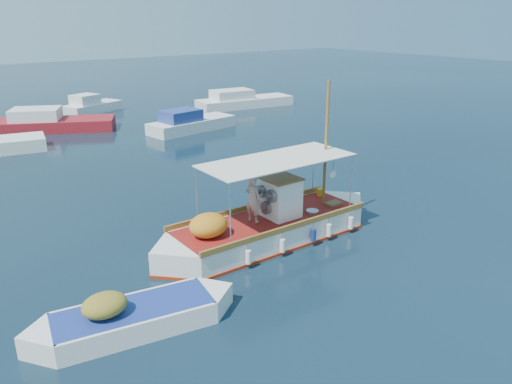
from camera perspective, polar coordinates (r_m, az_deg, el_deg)
ground at (r=19.26m, az=2.20°, el=-4.41°), size 160.00×160.00×0.00m
fishing_caique at (r=18.21m, az=1.41°, el=-4.11°), size 9.51×2.70×5.80m
dinghy at (r=13.89m, az=-13.96°, el=-13.95°), size 5.60×2.25×1.38m
bg_boat_n at (r=38.85m, az=-22.35°, el=7.26°), size 8.53×6.12×1.80m
bg_boat_ne at (r=36.08m, az=-7.58°, el=7.70°), size 6.73×3.17×1.80m
bg_boat_e at (r=45.39m, az=-1.58°, el=10.30°), size 8.95×3.60×1.80m
bg_boat_far_n at (r=44.84m, az=-18.31°, el=9.21°), size 5.29×3.69×1.80m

